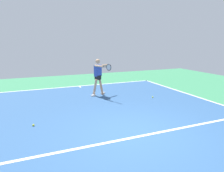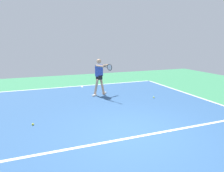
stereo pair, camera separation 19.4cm
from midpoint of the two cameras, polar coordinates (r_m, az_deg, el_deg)
ground_plane at (r=5.83m, az=7.15°, el=-13.17°), size 21.87×21.87×0.00m
court_surface at (r=5.83m, az=7.15°, el=-13.15°), size 9.12×13.54×0.00m
court_line_baseline_near at (r=11.89m, az=-8.16°, el=0.04°), size 9.12×0.10×0.01m
court_line_service at (r=5.68m, az=8.08°, el=-13.90°), size 6.84×0.10×0.01m
court_line_centre_mark at (r=11.70m, az=-7.94°, el=-0.15°), size 0.10×0.30×0.01m
tennis_player at (r=9.56m, az=-2.90°, el=3.20°), size 1.07×1.34×1.74m
tennis_ball_by_sideline at (r=9.45m, az=12.23°, el=-3.14°), size 0.07×0.07×0.07m
tennis_ball_centre_court at (r=6.73m, az=-20.56°, el=-10.04°), size 0.07×0.07×0.07m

